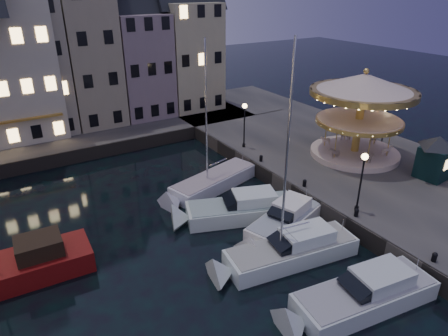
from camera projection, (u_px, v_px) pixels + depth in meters
ground at (281, 270)px, 23.32m from camera, size 160.00×160.00×0.00m
quay_east at (364, 170)px, 34.34m from camera, size 16.00×56.00×1.30m
quay_north at (47, 140)px, 40.83m from camera, size 44.00×12.00×1.30m
quaywall_e at (293, 193)px, 30.53m from camera, size 0.15×44.00×1.30m
quaywall_n at (81, 155)px, 37.15m from camera, size 48.00×0.15×1.30m
streetlamp_b at (362, 174)px, 25.83m from camera, size 0.44×0.44×4.17m
streetlamp_c at (244, 119)px, 36.24m from camera, size 0.44×0.44×4.17m
streetlamp_d at (386, 118)px, 36.61m from camera, size 0.44×0.44×4.17m
bollard_a at (435, 257)px, 21.93m from camera, size 0.30×0.30×0.57m
bollard_b at (356, 212)px, 26.18m from camera, size 0.30×0.30×0.57m
bollard_c at (305, 183)px, 30.03m from camera, size 0.30×0.30×0.57m
bollard_d at (261, 158)px, 34.27m from camera, size 0.30×0.30×0.57m
townhouse_nc at (27, 56)px, 38.93m from camera, size 6.82×8.00×14.80m
townhouse_nd at (86, 46)px, 41.46m from camera, size 5.50×8.00×15.80m
townhouse_ne at (138, 56)px, 44.69m from camera, size 6.16×8.00×12.80m
townhouse_nf at (186, 47)px, 47.36m from camera, size 6.82×8.00×13.80m
motorboat_b at (359, 298)px, 20.42m from camera, size 8.82×3.64×2.15m
motorboat_c at (286, 252)px, 23.79m from camera, size 9.25×3.63×12.23m
motorboat_d at (282, 224)px, 26.62m from camera, size 7.36×4.55×2.15m
motorboat_e at (236, 210)px, 28.24m from camera, size 8.70×5.22×2.15m
motorboat_f at (209, 184)px, 32.15m from camera, size 8.99×4.56×11.99m
red_fishing_boat at (18, 269)px, 22.36m from camera, size 8.45×3.27×6.20m
carousel at (362, 100)px, 33.42m from camera, size 8.78×8.78×7.68m
ticket_kiosk at (437, 150)px, 30.53m from camera, size 3.35×3.35×3.92m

